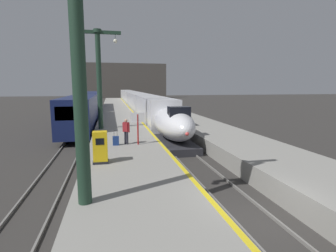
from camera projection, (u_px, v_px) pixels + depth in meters
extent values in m
plane|color=#33302D|center=(257.00, 223.00, 9.43)|extent=(260.00, 260.00, 0.00)
cube|color=gray|center=(119.00, 122.00, 32.41)|extent=(4.80, 110.00, 1.05)
cube|color=gray|center=(182.00, 120.00, 34.11)|extent=(4.80, 110.00, 1.05)
cube|color=yellow|center=(137.00, 117.00, 32.81)|extent=(0.20, 107.80, 0.01)
cube|color=slate|center=(143.00, 122.00, 35.83)|extent=(0.08, 110.00, 0.12)
cube|color=slate|center=(154.00, 121.00, 36.14)|extent=(0.08, 110.00, 0.12)
cube|color=slate|center=(81.00, 124.00, 34.12)|extent=(0.08, 110.00, 0.12)
cube|color=slate|center=(93.00, 123.00, 34.44)|extent=(0.08, 110.00, 0.12)
ellipsoid|color=silver|center=(173.00, 123.00, 21.65)|extent=(2.78, 8.25, 2.56)
cube|color=#28282D|center=(174.00, 143.00, 21.48)|extent=(2.46, 7.01, 0.55)
cube|color=black|center=(179.00, 113.00, 19.70)|extent=(1.59, 1.00, 0.90)
sphere|color=#F24C4C|center=(187.00, 134.00, 17.77)|extent=(0.28, 0.28, 0.28)
cube|color=silver|center=(154.00, 110.00, 30.76)|extent=(2.90, 14.00, 3.05)
cube|color=black|center=(142.00, 106.00, 30.38)|extent=(0.04, 11.90, 0.80)
cube|color=black|center=(166.00, 105.00, 30.98)|extent=(0.04, 11.90, 0.80)
cube|color=silver|center=(154.00, 121.00, 30.95)|extent=(2.92, 13.30, 0.24)
cube|color=black|center=(162.00, 132.00, 26.70)|extent=(2.03, 2.20, 0.56)
cube|color=black|center=(149.00, 121.00, 35.36)|extent=(2.03, 2.20, 0.56)
cube|color=silver|center=(139.00, 102.00, 46.80)|extent=(2.90, 18.00, 3.05)
cube|color=black|center=(131.00, 99.00, 46.42)|extent=(0.04, 15.84, 0.80)
cube|color=black|center=(147.00, 99.00, 47.01)|extent=(0.04, 15.84, 0.80)
cube|color=black|center=(144.00, 116.00, 41.16)|extent=(2.03, 2.20, 0.56)
cube|color=black|center=(136.00, 109.00, 52.98)|extent=(2.03, 2.20, 0.56)
cube|color=silver|center=(131.00, 98.00, 64.77)|extent=(2.90, 18.00, 3.05)
cube|color=black|center=(125.00, 95.00, 64.38)|extent=(0.04, 15.84, 0.80)
cube|color=black|center=(137.00, 95.00, 64.98)|extent=(0.04, 15.84, 0.80)
cube|color=black|center=(133.00, 107.00, 59.12)|extent=(2.03, 2.20, 0.56)
cube|color=black|center=(129.00, 103.00, 70.95)|extent=(2.03, 2.20, 0.56)
cube|color=silver|center=(127.00, 95.00, 82.73)|extent=(2.90, 18.00, 3.05)
cube|color=black|center=(122.00, 93.00, 82.35)|extent=(0.04, 15.84, 0.80)
cube|color=black|center=(131.00, 93.00, 82.95)|extent=(0.04, 15.84, 0.80)
cube|color=black|center=(128.00, 102.00, 77.09)|extent=(2.03, 2.20, 0.56)
cube|color=black|center=(126.00, 100.00, 88.91)|extent=(2.03, 2.20, 0.56)
cube|color=#141E4C|center=(82.00, 111.00, 29.32)|extent=(2.85, 18.00, 3.30)
cube|color=black|center=(70.00, 113.00, 20.57)|extent=(2.28, 0.08, 1.10)
cube|color=black|center=(69.00, 106.00, 28.95)|extent=(0.04, 15.30, 0.90)
cube|color=black|center=(95.00, 106.00, 29.54)|extent=(0.04, 15.30, 0.90)
cube|color=black|center=(77.00, 137.00, 24.04)|extent=(2.00, 2.00, 0.52)
cube|color=black|center=(87.00, 121.00, 35.17)|extent=(2.00, 2.00, 0.52)
cube|color=#141E4C|center=(93.00, 101.00, 47.29)|extent=(2.85, 18.00, 3.30)
cylinder|color=#1E3828|center=(78.00, 61.00, 8.02)|extent=(0.44, 0.44, 9.13)
cylinder|color=#1E3828|center=(99.00, 80.00, 23.20)|extent=(0.44, 0.44, 8.65)
cylinder|color=#1E3828|center=(97.00, 31.00, 22.57)|extent=(0.68, 0.68, 0.30)
cube|color=#1E3828|center=(97.00, 32.00, 22.59)|extent=(4.00, 0.24, 0.28)
cylinder|color=#1E3828|center=(79.00, 36.00, 22.33)|extent=(0.03, 0.03, 0.60)
sphere|color=#EFEACC|center=(79.00, 40.00, 22.38)|extent=(0.36, 0.36, 0.36)
cylinder|color=#1E3828|center=(115.00, 37.00, 22.96)|extent=(0.03, 0.03, 0.60)
sphere|color=#EFEACC|center=(115.00, 41.00, 23.01)|extent=(0.36, 0.36, 0.36)
cylinder|color=#23232D|center=(127.00, 138.00, 17.37)|extent=(0.13, 0.13, 0.85)
cylinder|color=#23232D|center=(125.00, 138.00, 17.45)|extent=(0.13, 0.13, 0.85)
cube|color=maroon|center=(126.00, 127.00, 17.30)|extent=(0.43, 0.42, 0.62)
cylinder|color=maroon|center=(129.00, 128.00, 17.20)|extent=(0.09, 0.09, 0.58)
cylinder|color=maroon|center=(123.00, 127.00, 17.43)|extent=(0.09, 0.09, 0.58)
sphere|color=tan|center=(126.00, 121.00, 17.24)|extent=(0.22, 0.22, 0.22)
cube|color=navy|center=(116.00, 141.00, 17.11)|extent=(0.40, 0.22, 0.60)
cylinder|color=#262628|center=(114.00, 134.00, 17.02)|extent=(0.02, 0.02, 0.36)
cylinder|color=#262628|center=(117.00, 133.00, 17.06)|extent=(0.02, 0.02, 0.36)
cube|color=#262628|center=(115.00, 131.00, 17.01)|extent=(0.22, 0.03, 0.02)
cube|color=yellow|center=(100.00, 147.00, 13.10)|extent=(0.70, 0.56, 1.60)
cube|color=black|center=(100.00, 142.00, 12.77)|extent=(0.40, 0.02, 0.32)
cube|color=black|center=(101.00, 162.00, 13.21)|extent=(0.76, 0.62, 0.12)
cylinder|color=maroon|center=(138.00, 130.00, 17.24)|extent=(0.10, 0.10, 2.00)
cube|color=white|center=(138.00, 117.00, 17.12)|extent=(0.90, 0.06, 0.64)
cube|color=#4C4742|center=(122.00, 81.00, 106.91)|extent=(36.00, 2.00, 14.00)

